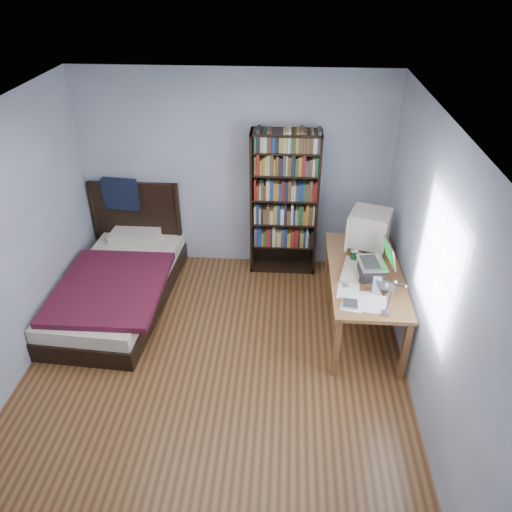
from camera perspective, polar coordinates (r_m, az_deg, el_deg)
name	(u,v)px	position (r m, az deg, el deg)	size (l,w,h in m)	color
room	(212,266)	(4.36, -5.00, -1.15)	(4.20, 4.24, 2.50)	#542D18
desk	(358,272)	(5.88, 11.57, -1.84)	(0.75, 1.62, 0.73)	brown
crt_monitor	(368,228)	(5.58, 12.68, 3.09)	(0.53, 0.49, 0.48)	beige
laptop	(373,267)	(5.21, 13.24, -1.24)	(0.36, 0.36, 0.41)	#2D2D30
desk_lamp	(385,293)	(4.12, 14.58, -4.11)	(0.26, 0.57, 0.67)	#99999E
keyboard	(352,270)	(5.30, 10.88, -1.59)	(0.19, 0.48, 0.03)	#BEB49F
speaker	(377,286)	(4.99, 13.63, -3.33)	(0.08, 0.08, 0.17)	gray
soda_can	(354,256)	(5.44, 11.10, -0.04)	(0.07, 0.07, 0.13)	#083B0B
mouse	(360,255)	(5.56, 11.82, 0.12)	(0.07, 0.12, 0.04)	silver
phone_silver	(345,285)	(5.07, 10.16, -3.28)	(0.05, 0.10, 0.02)	silver
phone_grey	(344,300)	(4.86, 10.08, -4.99)	(0.04, 0.09, 0.02)	gray
external_drive	(350,304)	(4.82, 10.73, -5.42)	(0.13, 0.13, 0.03)	gray
bookshelf	(284,204)	(6.16, 3.24, 5.93)	(0.83, 0.30, 1.84)	black
bed	(119,281)	(6.12, -15.36, -2.76)	(1.24, 2.26, 1.16)	black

